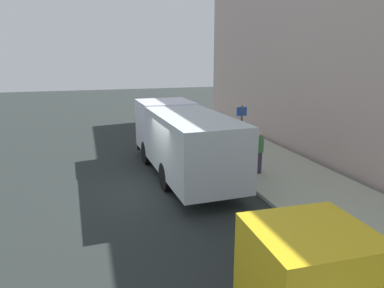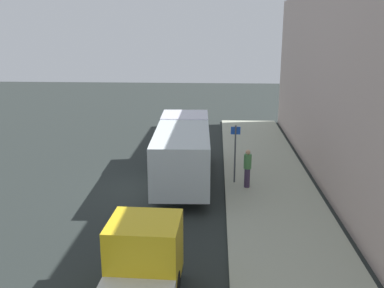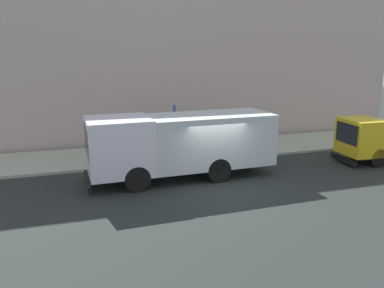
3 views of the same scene
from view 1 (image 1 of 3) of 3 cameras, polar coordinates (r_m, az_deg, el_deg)
ground at (r=13.36m, az=-4.27°, el=-7.23°), size 80.00×80.00×0.00m
sidewalk at (r=15.18m, az=14.81°, el=-4.73°), size 4.15×30.00×0.13m
building_facade at (r=15.93m, az=23.96°, el=11.84°), size 0.50×30.00×9.08m
large_utility_truck at (r=14.27m, az=-1.60°, el=0.97°), size 2.71×8.14×2.79m
pedestrian_walking at (r=14.61m, az=10.84°, el=-1.11°), size 0.49×0.49×1.77m
street_sign_post at (r=14.74m, az=7.98°, el=1.84°), size 0.44×0.08×2.75m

